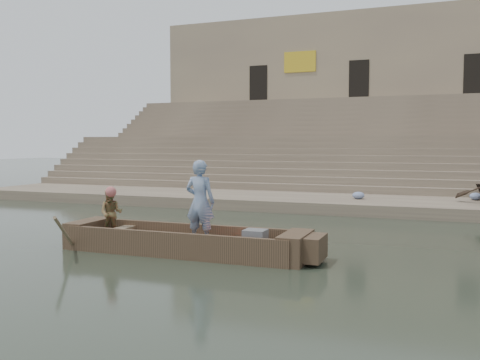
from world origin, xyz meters
The scene contains 11 objects.
ground centered at (0.00, 0.00, 0.00)m, with size 120.00×120.00×0.00m, color #262F23.
lower_landing centered at (0.00, 8.00, 0.20)m, with size 32.00×4.00×0.40m, color gray.
mid_landing centered at (0.00, 15.50, 1.40)m, with size 32.00×3.00×2.80m, color gray.
upper_landing centered at (0.00, 22.50, 2.60)m, with size 32.00×3.00×5.20m, color gray.
ghat_steps centered at (0.00, 17.19, 1.80)m, with size 32.00×11.00×5.20m.
building_wall centered at (0.00, 26.50, 5.60)m, with size 32.00×5.07×11.20m.
main_rowboat centered at (-2.17, -1.15, 0.11)m, with size 5.00×1.30×0.22m, color brown.
rowboat_trim centered at (-1.97, -1.16, 0.31)m, with size 6.04×2.63×1.80m.
standing_man centered at (-1.82, -1.07, 1.15)m, with size 0.68×0.44×1.86m, color navy.
rowing_man centered at (-4.17, -1.02, 0.78)m, with size 0.55×0.43×1.13m, color #2A7E3B.
television centered at (-0.51, -1.15, 0.42)m, with size 0.46×0.42×0.40m.
Camera 1 is at (3.10, -11.54, 2.44)m, focal length 39.41 mm.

